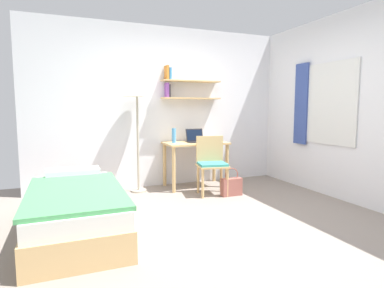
% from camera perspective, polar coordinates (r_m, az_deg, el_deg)
% --- Properties ---
extents(ground_plane, '(5.28, 5.28, 0.00)m').
position_cam_1_polar(ground_plane, '(3.67, 5.17, -14.08)').
color(ground_plane, gray).
extents(wall_back, '(4.40, 0.27, 2.60)m').
position_cam_1_polar(wall_back, '(5.32, -4.60, 6.67)').
color(wall_back, white).
rests_on(wall_back, ground_plane).
extents(wall_right, '(0.10, 4.40, 2.60)m').
position_cam_1_polar(wall_right, '(4.74, 27.58, 5.95)').
color(wall_right, white).
rests_on(wall_right, ground_plane).
extents(bed, '(0.90, 1.85, 0.54)m').
position_cam_1_polar(bed, '(3.57, -20.07, -10.97)').
color(bed, tan).
rests_on(bed, ground_plane).
extents(desk, '(1.01, 0.58, 0.73)m').
position_cam_1_polar(desk, '(5.19, 0.63, -1.19)').
color(desk, tan).
rests_on(desk, ground_plane).
extents(desk_chair, '(0.50, 0.45, 0.87)m').
position_cam_1_polar(desk_chair, '(4.76, 3.52, -3.21)').
color(desk_chair, tan).
rests_on(desk_chair, ground_plane).
extents(standing_lamp, '(0.44, 0.44, 1.68)m').
position_cam_1_polar(standing_lamp, '(4.90, -9.85, 8.78)').
color(standing_lamp, '#B2A893').
rests_on(standing_lamp, ground_plane).
extents(laptop, '(0.30, 0.22, 0.21)m').
position_cam_1_polar(laptop, '(5.20, 0.63, 0.96)').
color(laptop, black).
rests_on(laptop, desk).
extents(water_bottle, '(0.06, 0.06, 0.24)m').
position_cam_1_polar(water_bottle, '(5.03, -3.27, 1.50)').
color(water_bottle, '#4C99DB').
rests_on(water_bottle, desk).
extents(book_stack, '(0.16, 0.19, 0.04)m').
position_cam_1_polar(book_stack, '(5.37, 4.05, 0.74)').
color(book_stack, purple).
rests_on(book_stack, desk).
extents(handbag, '(0.31, 0.11, 0.42)m').
position_cam_1_polar(handbag, '(4.76, 7.10, -7.49)').
color(handbag, '#99564C').
rests_on(handbag, ground_plane).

